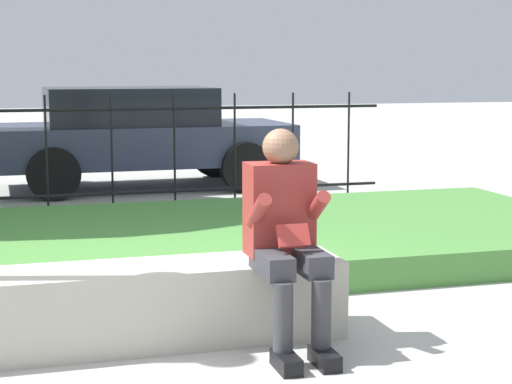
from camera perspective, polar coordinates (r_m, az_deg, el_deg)
name	(u,v)px	position (r m, az deg, el deg)	size (l,w,h in m)	color
ground_plane	(143,344)	(5.16, -7.57, -10.02)	(60.00, 60.00, 0.00)	#B2AFA8
stone_bench	(131,311)	(5.09, -8.32, -7.82)	(2.52, 0.50, 0.47)	#B7B2A3
person_seated_reader	(285,230)	(4.89, 1.96, -2.54)	(0.42, 0.73, 1.27)	black
grass_berm	(102,247)	(7.28, -10.25, -3.63)	(8.80, 3.09, 0.25)	#4C893D
iron_fence	(80,154)	(9.24, -11.68, 2.48)	(6.80, 0.03, 1.33)	black
car_parked_center	(138,134)	(11.59, -7.89, 3.84)	(3.95, 1.90, 1.35)	#383D56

